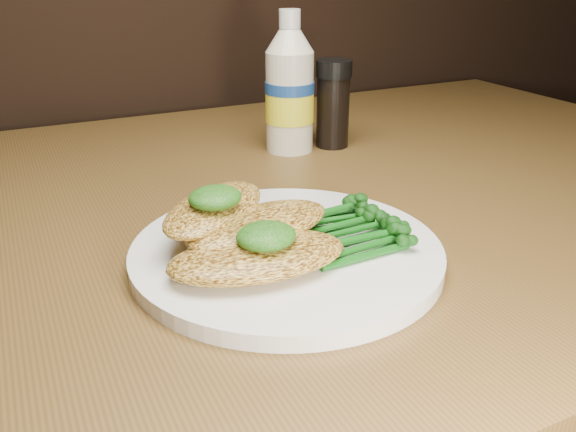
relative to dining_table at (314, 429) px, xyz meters
name	(u,v)px	position (x,y,z in m)	size (l,w,h in m)	color
dining_table	(314,429)	(0.00, 0.00, 0.00)	(1.20, 0.80, 0.75)	#4D3717
plate	(287,252)	(-0.12, -0.16, 0.38)	(0.27, 0.27, 0.01)	white
chicken_front	(258,256)	(-0.16, -0.18, 0.40)	(0.15, 0.08, 0.02)	gold
chicken_mid	(259,225)	(-0.14, -0.15, 0.41)	(0.14, 0.07, 0.02)	gold
chicken_back	(214,208)	(-0.17, -0.11, 0.42)	(0.13, 0.07, 0.02)	gold
pesto_front	(266,236)	(-0.15, -0.19, 0.42)	(0.05, 0.04, 0.02)	#08350A
pesto_back	(215,197)	(-0.17, -0.13, 0.43)	(0.05, 0.04, 0.02)	#08350A
broccolini_bundle	(334,228)	(-0.08, -0.16, 0.40)	(0.13, 0.10, 0.02)	#135814
mayo_bottle	(290,83)	(0.02, 0.13, 0.47)	(0.06, 0.06, 0.18)	beige
pepper_grinder	(333,104)	(0.08, 0.12, 0.43)	(0.05, 0.05, 0.12)	black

